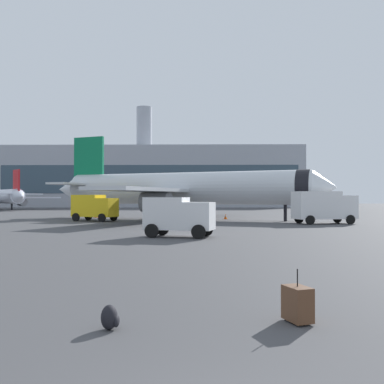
{
  "coord_description": "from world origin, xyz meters",
  "views": [
    {
      "loc": [
        -0.28,
        -4.07,
        2.56
      ],
      "look_at": [
        -0.86,
        29.43,
        3.0
      ],
      "focal_mm": 41.78,
      "sensor_mm": 36.0,
      "label": 1
    }
  ],
  "objects_px": {
    "airplane_taxiing": "(1,197)",
    "rolling_suitcase": "(297,304)",
    "fuel_truck": "(323,206)",
    "airplane_at_gate": "(182,189)",
    "safety_cone_mid": "(226,217)",
    "safety_cone_near": "(96,215)",
    "traveller_backpack": "(110,318)",
    "service_truck": "(94,207)",
    "cargo_van": "(179,215)"
  },
  "relations": [
    {
      "from": "rolling_suitcase",
      "to": "airplane_taxiing",
      "type": "bearing_deg",
      "value": 117.51
    },
    {
      "from": "airplane_at_gate",
      "to": "traveller_backpack",
      "type": "distance_m",
      "value": 44.68
    },
    {
      "from": "fuel_truck",
      "to": "traveller_backpack",
      "type": "relative_size",
      "value": 13.27
    },
    {
      "from": "cargo_van",
      "to": "airplane_at_gate",
      "type": "bearing_deg",
      "value": 91.67
    },
    {
      "from": "traveller_backpack",
      "to": "safety_cone_near",
      "type": "bearing_deg",
      "value": 103.46
    },
    {
      "from": "airplane_taxiing",
      "to": "cargo_van",
      "type": "relative_size",
      "value": 4.93
    },
    {
      "from": "safety_cone_mid",
      "to": "traveller_backpack",
      "type": "xyz_separation_m",
      "value": [
        -4.85,
        -45.08,
        -0.09
      ]
    },
    {
      "from": "service_truck",
      "to": "safety_cone_mid",
      "type": "height_order",
      "value": "service_truck"
    },
    {
      "from": "cargo_van",
      "to": "safety_cone_near",
      "type": "relative_size",
      "value": 6.84
    },
    {
      "from": "airplane_at_gate",
      "to": "safety_cone_near",
      "type": "bearing_deg",
      "value": 158.35
    },
    {
      "from": "fuel_truck",
      "to": "rolling_suitcase",
      "type": "height_order",
      "value": "fuel_truck"
    },
    {
      "from": "fuel_truck",
      "to": "cargo_van",
      "type": "relative_size",
      "value": 1.34
    },
    {
      "from": "airplane_at_gate",
      "to": "cargo_van",
      "type": "height_order",
      "value": "airplane_at_gate"
    },
    {
      "from": "airplane_at_gate",
      "to": "safety_cone_near",
      "type": "height_order",
      "value": "airplane_at_gate"
    },
    {
      "from": "safety_cone_near",
      "to": "traveller_backpack",
      "type": "height_order",
      "value": "safety_cone_near"
    },
    {
      "from": "fuel_truck",
      "to": "service_truck",
      "type": "bearing_deg",
      "value": 168.68
    },
    {
      "from": "service_truck",
      "to": "traveller_backpack",
      "type": "bearing_deg",
      "value": -76.24
    },
    {
      "from": "service_truck",
      "to": "cargo_van",
      "type": "bearing_deg",
      "value": -62.78
    },
    {
      "from": "service_truck",
      "to": "fuel_truck",
      "type": "xyz_separation_m",
      "value": [
        23.84,
        -4.77,
        0.16
      ]
    },
    {
      "from": "airplane_taxiing",
      "to": "fuel_truck",
      "type": "distance_m",
      "value": 74.82
    },
    {
      "from": "airplane_taxiing",
      "to": "rolling_suitcase",
      "type": "relative_size",
      "value": 21.28
    },
    {
      "from": "airplane_at_gate",
      "to": "airplane_taxiing",
      "type": "relative_size",
      "value": 1.47
    },
    {
      "from": "cargo_van",
      "to": "fuel_truck",
      "type": "bearing_deg",
      "value": 48.04
    },
    {
      "from": "fuel_truck",
      "to": "rolling_suitcase",
      "type": "bearing_deg",
      "value": -106.26
    },
    {
      "from": "airplane_taxiing",
      "to": "safety_cone_near",
      "type": "xyz_separation_m",
      "value": [
        29.21,
        -37.3,
        -2.49
      ]
    },
    {
      "from": "safety_cone_mid",
      "to": "safety_cone_near",
      "type": "bearing_deg",
      "value": 166.47
    },
    {
      "from": "airplane_taxiing",
      "to": "fuel_truck",
      "type": "height_order",
      "value": "airplane_taxiing"
    },
    {
      "from": "traveller_backpack",
      "to": "fuel_truck",
      "type": "bearing_deg",
      "value": 68.57
    },
    {
      "from": "airplane_taxiing",
      "to": "safety_cone_mid",
      "type": "relative_size",
      "value": 36.32
    },
    {
      "from": "fuel_truck",
      "to": "airplane_taxiing",
      "type": "bearing_deg",
      "value": 137.24
    },
    {
      "from": "safety_cone_near",
      "to": "safety_cone_mid",
      "type": "xyz_separation_m",
      "value": [
        16.6,
        -4.0,
        -0.02
      ]
    },
    {
      "from": "safety_cone_near",
      "to": "rolling_suitcase",
      "type": "distance_m",
      "value": 50.95
    },
    {
      "from": "service_truck",
      "to": "safety_cone_mid",
      "type": "bearing_deg",
      "value": 17.8
    },
    {
      "from": "service_truck",
      "to": "traveller_backpack",
      "type": "relative_size",
      "value": 10.98
    },
    {
      "from": "traveller_backpack",
      "to": "safety_cone_mid",
      "type": "bearing_deg",
      "value": 83.86
    },
    {
      "from": "cargo_van",
      "to": "safety_cone_near",
      "type": "xyz_separation_m",
      "value": [
        -12.11,
        28.63,
        -1.11
      ]
    },
    {
      "from": "airplane_at_gate",
      "to": "rolling_suitcase",
      "type": "relative_size",
      "value": 31.38
    },
    {
      "from": "cargo_van",
      "to": "rolling_suitcase",
      "type": "bearing_deg",
      "value": -80.35
    },
    {
      "from": "airplane_at_gate",
      "to": "fuel_truck",
      "type": "xyz_separation_m",
      "value": [
        14.31,
        -8.97,
        -1.88
      ]
    },
    {
      "from": "safety_cone_mid",
      "to": "airplane_at_gate",
      "type": "bearing_deg",
      "value": -174.15
    },
    {
      "from": "cargo_van",
      "to": "safety_cone_near",
      "type": "bearing_deg",
      "value": 112.93
    },
    {
      "from": "airplane_at_gate",
      "to": "fuel_truck",
      "type": "bearing_deg",
      "value": -32.09
    },
    {
      "from": "airplane_taxiing",
      "to": "traveller_backpack",
      "type": "distance_m",
      "value": 95.63
    },
    {
      "from": "airplane_at_gate",
      "to": "safety_cone_mid",
      "type": "relative_size",
      "value": 53.56
    },
    {
      "from": "cargo_van",
      "to": "safety_cone_mid",
      "type": "distance_m",
      "value": 25.07
    },
    {
      "from": "airplane_at_gate",
      "to": "safety_cone_mid",
      "type": "bearing_deg",
      "value": 5.85
    },
    {
      "from": "service_truck",
      "to": "safety_cone_near",
      "type": "relative_size",
      "value": 7.59
    },
    {
      "from": "safety_cone_mid",
      "to": "service_truck",
      "type": "bearing_deg",
      "value": -162.2
    },
    {
      "from": "fuel_truck",
      "to": "traveller_backpack",
      "type": "xyz_separation_m",
      "value": [
        -13.96,
        -35.58,
        -1.54
      ]
    },
    {
      "from": "airplane_taxiing",
      "to": "traveller_backpack",
      "type": "xyz_separation_m",
      "value": [
        40.96,
        -86.37,
        -2.6
      ]
    }
  ]
}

